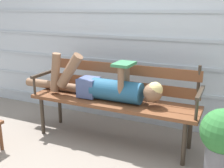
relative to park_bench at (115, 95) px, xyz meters
The scene contains 5 objects.
ground_plane 0.57m from the park_bench, 90.00° to the right, with size 12.00×12.00×0.00m, color gray.
house_siding 0.79m from the park_bench, 90.00° to the left, with size 5.17×0.08×2.14m.
park_bench is the anchor object (origin of this frame).
reclining_person 0.16m from the park_bench, 146.61° to the right, with size 1.72×0.26×0.49m.
potted_plant 1.18m from the park_bench, 16.06° to the right, with size 0.38×0.38×0.63m.
Camera 1 is at (1.14, -2.31, 1.42)m, focal length 43.74 mm.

